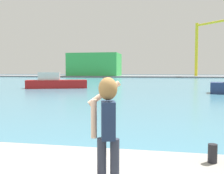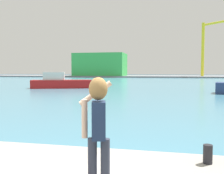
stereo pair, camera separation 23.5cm
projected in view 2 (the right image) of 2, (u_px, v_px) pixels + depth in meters
The scene contains 8 objects.
ground_plane at pixel (159, 82), 53.17m from camera, with size 220.00×220.00×0.00m, color #334751.
harbor_water at pixel (160, 82), 55.12m from camera, with size 140.00×100.00×0.02m, color teal.
far_shore_dock at pixel (164, 76), 94.10m from camera, with size 140.00×20.00×0.52m, color gray.
person_photographer at pixel (98, 122), 3.92m from camera, with size 0.54×0.54×1.74m.
harbor_bollard at pixel (208, 154), 5.19m from camera, with size 0.18×0.18×0.37m, color black.
boat_moored at pixel (60, 82), 35.30m from camera, with size 8.13×4.50×2.14m.
warehouse_left at pixel (100, 65), 95.16m from camera, with size 17.97×11.13×7.99m, color green.
port_crane at pixel (206, 44), 87.06m from camera, with size 7.71×8.29×17.81m.
Camera 2 is at (1.94, -3.95, 2.38)m, focal length 42.18 mm.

